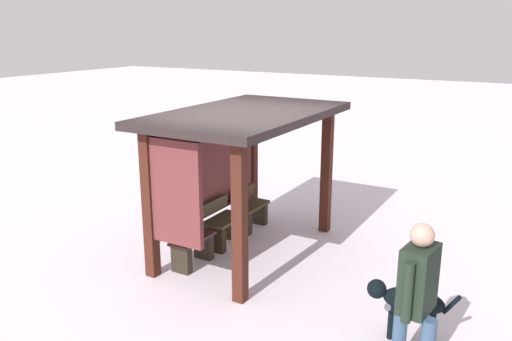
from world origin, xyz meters
The scene contains 7 objects.
ground_plane centered at (0.00, 0.00, 0.00)m, with size 60.00×60.00×0.00m, color silver.
bus_shelter centered at (-0.09, 0.18, 1.74)m, with size 3.34×2.00×2.23m.
bench_left_inside centered at (-0.85, 0.45, 0.30)m, with size 0.75×0.35×0.72m.
bench_center_inside centered at (0.00, 0.45, 0.31)m, with size 0.75×0.41×0.75m.
bench_right_inside centered at (0.85, 0.45, 0.31)m, with size 0.75×0.35×0.72m.
person_walking centered at (-1.98, -3.04, 0.99)m, with size 0.62×0.47×1.70m.
dog centered at (-1.18, -2.80, 0.46)m, with size 0.33×1.01×0.65m.
Camera 1 is at (-6.59, -3.95, 3.41)m, focal length 36.80 mm.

